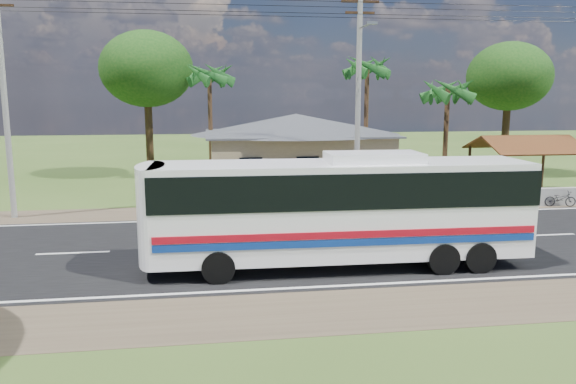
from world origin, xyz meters
name	(u,v)px	position (x,y,z in m)	size (l,w,h in m)	color
ground	(323,244)	(0.00, 0.00, 0.00)	(120.00, 120.00, 0.00)	#344D1B
road	(323,244)	(0.00, 0.00, 0.01)	(120.00, 16.00, 0.03)	black
house	(296,144)	(1.00, 13.00, 2.64)	(12.40, 10.00, 5.00)	tan
waiting_shed	(525,146)	(13.00, 8.50, 2.73)	(5.20, 4.48, 3.35)	#392415
concrete_barrier	(535,197)	(12.00, 5.60, 0.45)	(7.00, 0.30, 0.90)	#9E9E99
utility_poles	(352,89)	(2.67, 6.49, 5.77)	(32.80, 2.22, 11.00)	#9E9E99
palm_near	(448,91)	(9.50, 11.00, 5.71)	(2.80, 2.80, 6.70)	#47301E
palm_mid	(367,68)	(6.00, 15.50, 7.16)	(2.80, 2.80, 8.20)	#47301E
palm_far	(209,76)	(-4.00, 16.00, 6.68)	(2.80, 2.80, 7.70)	#47301E
tree_behind_house	(147,69)	(-8.00, 18.00, 7.12)	(6.00, 6.00, 9.61)	#47301E
tree_behind_shed	(509,77)	(16.00, 16.00, 6.68)	(5.60, 5.60, 9.02)	#47301E
coach_bus	(342,203)	(0.02, -2.83, 2.13)	(12.04, 2.78, 3.72)	white
motorcycle	(560,199)	(13.16, 5.30, 0.40)	(0.53, 1.51, 0.79)	black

